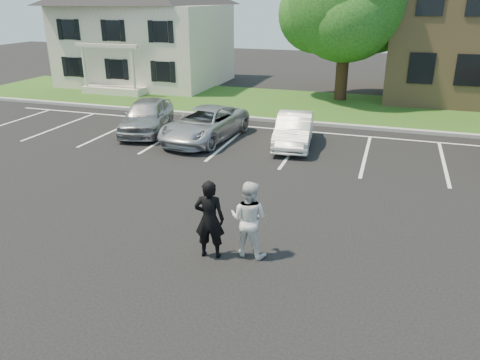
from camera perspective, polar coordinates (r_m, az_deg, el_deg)
name	(u,v)px	position (r m, az deg, el deg)	size (l,w,h in m)	color
ground_plane	(228,240)	(11.83, -1.52, -7.34)	(90.00, 90.00, 0.00)	black
curb	(312,123)	(22.74, 8.73, 6.87)	(40.00, 0.30, 0.15)	gray
grass_strip	(324,107)	(26.60, 10.24, 8.81)	(44.00, 8.00, 0.08)	#304A1C
stall_lines	(332,145)	(19.66, 11.20, 4.20)	(34.00, 5.36, 0.01)	silver
house	(145,26)	(34.06, -11.46, 17.87)	(10.30, 9.22, 7.60)	#BEB29C
tree	(349,4)	(28.10, 13.16, 20.20)	(7.80, 7.20, 8.80)	black
man_black_suit	(210,219)	(10.74, -3.74, -4.80)	(0.69, 0.45, 1.90)	black
man_white_shirt	(249,219)	(10.80, 1.06, -4.77)	(0.90, 0.70, 1.84)	white
car_silver_west	(147,116)	(21.49, -11.28, 7.71)	(1.77, 4.41, 1.50)	#A3A4A8
car_silver_minivan	(205,124)	(19.95, -4.33, 6.81)	(2.26, 4.89, 1.36)	#AEB0B7
car_white_sedan	(294,130)	(19.23, 6.61, 6.09)	(1.38, 3.96, 1.30)	white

